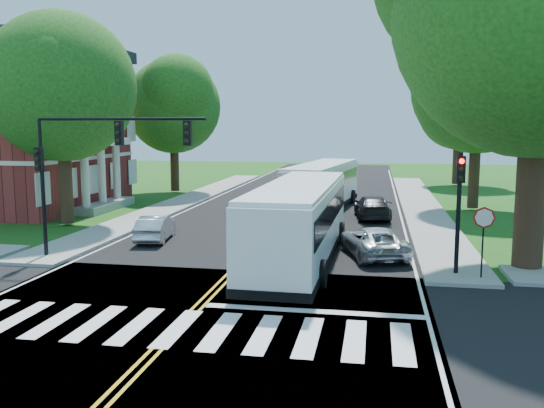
% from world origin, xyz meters
% --- Properties ---
extents(ground, '(140.00, 140.00, 0.00)m').
position_xyz_m(ground, '(0.00, 0.00, 0.00)').
color(ground, '#1F4E13').
rests_on(ground, ground).
extents(road, '(14.00, 96.00, 0.01)m').
position_xyz_m(road, '(0.00, 18.00, 0.01)').
color(road, black).
rests_on(road, ground).
extents(cross_road, '(60.00, 12.00, 0.01)m').
position_xyz_m(cross_road, '(0.00, 0.00, 0.01)').
color(cross_road, black).
rests_on(cross_road, ground).
extents(center_line, '(0.36, 70.00, 0.01)m').
position_xyz_m(center_line, '(0.00, 22.00, 0.01)').
color(center_line, gold).
rests_on(center_line, road).
extents(edge_line_w, '(0.12, 70.00, 0.01)m').
position_xyz_m(edge_line_w, '(-6.80, 22.00, 0.01)').
color(edge_line_w, silver).
rests_on(edge_line_w, road).
extents(edge_line_e, '(0.12, 70.00, 0.01)m').
position_xyz_m(edge_line_e, '(6.80, 22.00, 0.01)').
color(edge_line_e, silver).
rests_on(edge_line_e, road).
extents(crosswalk, '(12.60, 3.00, 0.01)m').
position_xyz_m(crosswalk, '(0.00, -0.50, 0.02)').
color(crosswalk, silver).
rests_on(crosswalk, road).
extents(stop_bar, '(6.60, 0.40, 0.01)m').
position_xyz_m(stop_bar, '(3.50, 1.60, 0.02)').
color(stop_bar, silver).
rests_on(stop_bar, road).
extents(sidewalk_nw, '(2.60, 40.00, 0.15)m').
position_xyz_m(sidewalk_nw, '(-8.30, 25.00, 0.07)').
color(sidewalk_nw, gray).
rests_on(sidewalk_nw, ground).
extents(sidewalk_ne, '(2.60, 40.00, 0.15)m').
position_xyz_m(sidewalk_ne, '(8.30, 25.00, 0.07)').
color(sidewalk_ne, gray).
rests_on(sidewalk_ne, ground).
extents(tree_ne_big, '(10.80, 10.80, 14.91)m').
position_xyz_m(tree_ne_big, '(11.00, 8.00, 9.62)').
color(tree_ne_big, '#362515').
rests_on(tree_ne_big, ground).
extents(tree_west_near, '(8.00, 8.00, 11.40)m').
position_xyz_m(tree_west_near, '(-11.50, 14.00, 7.53)').
color(tree_west_near, '#362515').
rests_on(tree_west_near, ground).
extents(tree_west_far, '(7.60, 7.60, 10.67)m').
position_xyz_m(tree_west_far, '(-11.00, 30.00, 7.00)').
color(tree_west_far, '#362515').
rests_on(tree_west_far, ground).
extents(tree_east_mid, '(8.40, 8.40, 11.93)m').
position_xyz_m(tree_east_mid, '(11.50, 24.00, 7.86)').
color(tree_east_mid, '#362515').
rests_on(tree_east_mid, ground).
extents(tree_east_far, '(7.20, 7.20, 10.34)m').
position_xyz_m(tree_east_far, '(12.50, 40.00, 6.86)').
color(tree_east_far, '#362515').
rests_on(tree_east_far, ground).
extents(signal_nw, '(7.15, 0.46, 5.66)m').
position_xyz_m(signal_nw, '(-5.86, 6.43, 4.38)').
color(signal_nw, black).
rests_on(signal_nw, ground).
extents(signal_ne, '(0.30, 0.46, 4.40)m').
position_xyz_m(signal_ne, '(8.20, 6.44, 2.96)').
color(signal_ne, black).
rests_on(signal_ne, ground).
extents(stop_sign, '(0.76, 0.08, 2.53)m').
position_xyz_m(stop_sign, '(9.00, 5.98, 2.03)').
color(stop_sign, black).
rests_on(stop_sign, ground).
extents(bus_lead, '(3.19, 12.36, 3.18)m').
position_xyz_m(bus_lead, '(2.24, 7.86, 1.69)').
color(bus_lead, white).
rests_on(bus_lead, road).
extents(bus_follow, '(4.15, 11.96, 3.03)m').
position_xyz_m(bus_follow, '(1.85, 22.30, 1.61)').
color(bus_follow, white).
rests_on(bus_follow, road).
extents(hatchback, '(1.84, 3.86, 1.22)m').
position_xyz_m(hatchback, '(-5.10, 10.82, 0.62)').
color(hatchback, silver).
rests_on(hatchback, road).
extents(suv, '(3.27, 4.91, 1.25)m').
position_xyz_m(suv, '(5.20, 9.28, 0.64)').
color(suv, silver).
rests_on(suv, road).
extents(dark_sedan, '(2.41, 4.86, 1.36)m').
position_xyz_m(dark_sedan, '(5.07, 19.29, 0.69)').
color(dark_sedan, black).
rests_on(dark_sedan, road).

